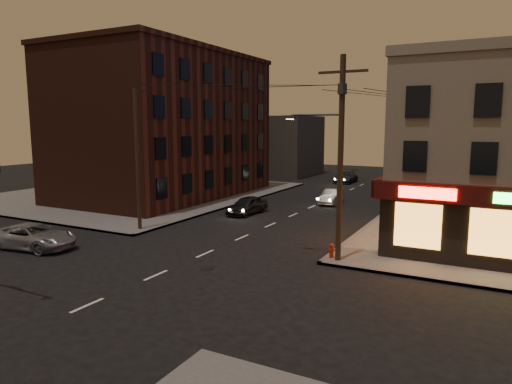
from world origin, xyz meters
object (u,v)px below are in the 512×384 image
Objects in this scene: suv_cross at (33,236)px; sedan_near at (247,205)px; sedan_far at (346,177)px; fire_hydrant at (332,250)px; sedan_mid at (332,197)px.

sedan_near is (5.76, 14.28, 0.00)m from suv_cross.
sedan_far reaches higher than sedan_near.
sedan_far is 32.23m from fire_hydrant.
fire_hydrant is at bearing -75.55° from sedan_far.
suv_cross is 6.65× the size of fire_hydrant.
fire_hydrant is (15.47, 5.58, -0.13)m from suv_cross.
sedan_near is 1.06× the size of sedan_mid.
sedan_far is at bearing -18.32° from suv_cross.
sedan_mid is 0.79× the size of sedan_far.
sedan_far is 6.58× the size of fire_hydrant.
suv_cross is at bearing -160.16° from fire_hydrant.
suv_cross is 1.01× the size of sedan_far.
sedan_near reaches higher than suv_cross.
sedan_far is at bearing 105.48° from fire_hydrant.
fire_hydrant is (8.60, -31.06, -0.16)m from sedan_far.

